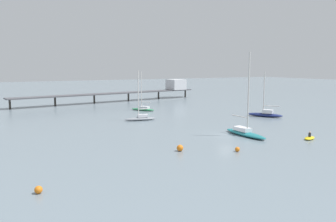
% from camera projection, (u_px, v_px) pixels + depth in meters
% --- Properties ---
extents(ground_plane, '(400.00, 400.00, 0.00)m').
position_uv_depth(ground_plane, '(226.00, 135.00, 50.55)').
color(ground_plane, slate).
extents(pier, '(56.32, 12.03, 5.95)m').
position_uv_depth(pier, '(148.00, 88.00, 103.87)').
color(pier, '#4C4C51').
rests_on(pier, ground_plane).
extents(sailboat_gray, '(6.22, 2.45, 9.55)m').
position_uv_depth(sailboat_gray, '(140.00, 117.00, 64.39)').
color(sailboat_gray, gray).
rests_on(sailboat_gray, ground_plane).
extents(sailboat_green, '(4.76, 6.02, 9.10)m').
position_uv_depth(sailboat_green, '(143.00, 108.00, 78.62)').
color(sailboat_green, '#287F4C').
rests_on(sailboat_green, ground_plane).
extents(sailboat_teal, '(1.93, 8.42, 12.37)m').
position_uv_depth(sailboat_teal, '(245.00, 131.00, 50.34)').
color(sailboat_teal, '#1E727A').
rests_on(sailboat_teal, ground_plane).
extents(sailboat_navy, '(5.47, 7.11, 9.30)m').
position_uv_depth(sailboat_navy, '(265.00, 114.00, 69.05)').
color(sailboat_navy, navy).
rests_on(sailboat_navy, ground_plane).
extents(dinghy_yellow, '(2.78, 2.02, 1.14)m').
position_uv_depth(dinghy_yellow, '(310.00, 138.00, 47.93)').
color(dinghy_yellow, yellow).
rests_on(dinghy_yellow, ground_plane).
extents(mooring_buoy_mid, '(0.65, 0.65, 0.65)m').
position_uv_depth(mooring_buoy_mid, '(38.00, 190.00, 27.54)').
color(mooring_buoy_mid, orange).
rests_on(mooring_buoy_mid, ground_plane).
extents(mooring_buoy_far, '(0.81, 0.81, 0.81)m').
position_uv_depth(mooring_buoy_far, '(180.00, 148.00, 41.19)').
color(mooring_buoy_far, orange).
rests_on(mooring_buoy_far, ground_plane).
extents(mooring_buoy_outer, '(0.60, 0.60, 0.60)m').
position_uv_depth(mooring_buoy_outer, '(237.00, 149.00, 40.98)').
color(mooring_buoy_outer, orange).
rests_on(mooring_buoy_outer, ground_plane).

